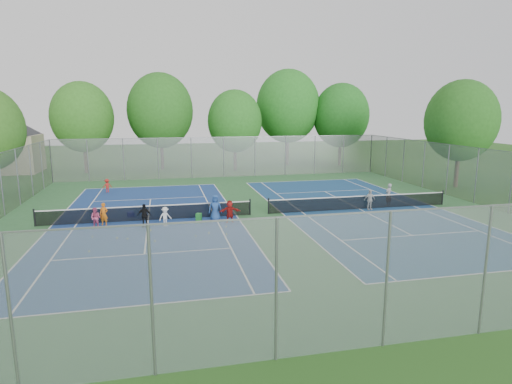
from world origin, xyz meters
TOP-DOWN VIEW (x-y plane):
  - ground at (0.00, 0.00)m, footprint 120.00×120.00m
  - court_pad at (0.00, 0.00)m, footprint 32.00×32.00m
  - court_left at (-7.00, 0.00)m, footprint 10.97×23.77m
  - court_right at (7.00, 0.00)m, footprint 10.97×23.77m
  - net_left at (-7.00, 0.00)m, footprint 12.87×0.10m
  - net_right at (7.00, 0.00)m, footprint 12.87×0.10m
  - fence_north at (0.00, 16.00)m, footprint 32.00×0.10m
  - fence_south at (0.00, -16.00)m, footprint 32.00×0.10m
  - fence_east at (16.00, 0.00)m, footprint 0.10×32.00m
  - house at (-22.00, 24.00)m, footprint 11.03×11.03m
  - tree_nw at (-14.00, 22.00)m, footprint 6.40×6.40m
  - tree_nl at (-6.00, 23.00)m, footprint 7.20×7.20m
  - tree_nc at (2.00, 21.00)m, footprint 6.00×6.00m
  - tree_nr at (9.00, 24.00)m, footprint 7.60×7.60m
  - tree_ne at (15.00, 22.00)m, footprint 6.60×6.60m
  - tree_side_e at (19.00, 6.00)m, footprint 6.00×6.00m
  - ball_crate at (-8.09, 1.15)m, footprint 0.48×0.48m
  - ball_hopper at (-4.01, -1.21)m, footprint 0.39×0.39m
  - student_a at (-9.48, -0.60)m, footprint 0.57×0.46m
  - student_b at (-9.87, -1.06)m, footprint 0.70×0.63m
  - student_c at (-5.97, -1.56)m, footprint 0.85×0.68m
  - student_d at (-7.15, -1.54)m, footprint 0.86×0.48m
  - student_e at (-2.97, -0.93)m, footprint 0.84×0.59m
  - student_f at (-2.17, -1.56)m, footprint 1.27×0.43m
  - child_far_baseline at (-10.49, 9.91)m, footprint 0.82×0.62m
  - instructor at (9.47, 0.57)m, footprint 0.69×0.61m
  - teen_court_b at (7.59, -0.31)m, footprint 0.82×0.37m
  - tennis_ball_0 at (-7.95, -3.80)m, footprint 0.07×0.07m
  - tennis_ball_1 at (-9.79, -3.03)m, footprint 0.07×0.07m
  - tennis_ball_2 at (-8.50, -3.56)m, footprint 0.07×0.07m
  - tennis_ball_3 at (-2.56, -2.58)m, footprint 0.07×0.07m
  - tennis_ball_4 at (-6.79, -2.39)m, footprint 0.07×0.07m
  - tennis_ball_5 at (-2.75, -4.09)m, footprint 0.07×0.07m
  - tennis_ball_6 at (-9.59, -5.53)m, footprint 0.07×0.07m
  - tennis_ball_7 at (-3.67, -3.67)m, footprint 0.07×0.07m
  - tennis_ball_8 at (-6.54, -4.53)m, footprint 0.07×0.07m
  - tennis_ball_9 at (-4.42, -4.08)m, footprint 0.07×0.07m

SIDE VIEW (x-z plane):
  - ground at x=0.00m, z-range 0.00..0.00m
  - court_pad at x=0.00m, z-range 0.00..0.01m
  - court_left at x=-7.00m, z-range 0.01..0.02m
  - court_right at x=7.00m, z-range 0.01..0.02m
  - tennis_ball_0 at x=-7.95m, z-range 0.00..0.07m
  - tennis_ball_1 at x=-9.79m, z-range 0.00..0.07m
  - tennis_ball_2 at x=-8.50m, z-range 0.00..0.07m
  - tennis_ball_3 at x=-2.56m, z-range 0.00..0.07m
  - tennis_ball_4 at x=-6.79m, z-range 0.00..0.07m
  - tennis_ball_5 at x=-2.75m, z-range 0.00..0.07m
  - tennis_ball_6 at x=-9.59m, z-range 0.00..0.07m
  - tennis_ball_7 at x=-3.67m, z-range 0.00..0.07m
  - tennis_ball_8 at x=-6.54m, z-range 0.00..0.07m
  - tennis_ball_9 at x=-4.42m, z-range 0.00..0.07m
  - ball_crate at x=-8.09m, z-range 0.00..0.32m
  - ball_hopper at x=-4.01m, z-range 0.00..0.58m
  - net_left at x=-7.00m, z-range 0.00..0.91m
  - net_right at x=7.00m, z-range 0.00..0.91m
  - child_far_baseline at x=-10.49m, z-range 0.00..1.13m
  - student_c at x=-5.97m, z-range 0.00..1.15m
  - student_b at x=-9.87m, z-range 0.00..1.19m
  - student_a at x=-9.48m, z-range 0.00..1.35m
  - student_f at x=-2.17m, z-range 0.00..1.36m
  - student_d at x=-7.15m, z-range 0.00..1.38m
  - teen_court_b at x=7.59m, z-range 0.00..1.38m
  - instructor at x=9.47m, z-range 0.00..1.60m
  - student_e at x=-2.97m, z-range 0.00..1.61m
  - fence_north at x=0.00m, z-range 0.00..4.00m
  - fence_south at x=0.00m, z-range 0.00..4.00m
  - fence_east at x=16.00m, z-range 0.00..4.00m
  - house at x=-22.00m, z-range 0.56..7.86m
  - tree_nc at x=2.00m, z-range 0.97..9.82m
  - tree_side_e at x=19.00m, z-range 1.14..10.34m
  - tree_nw at x=-14.00m, z-range 1.10..10.68m
  - tree_ne at x=15.00m, z-range 1.08..10.85m
  - tree_nl at x=-6.00m, z-range 1.20..11.89m
  - tree_nr at x=9.00m, z-range 1.33..12.75m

